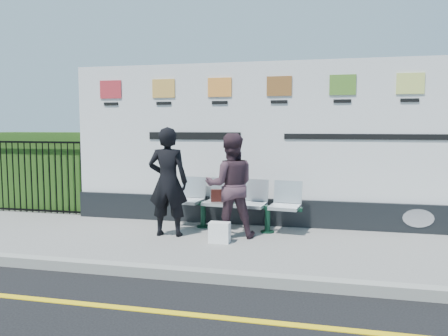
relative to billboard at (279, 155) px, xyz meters
name	(u,v)px	position (x,y,z in m)	size (l,w,h in m)	color
ground	(191,315)	(-0.50, -3.85, -1.42)	(80.00, 80.00, 0.00)	black
pavement	(238,245)	(-0.50, -1.35, -1.36)	(14.00, 3.00, 0.12)	slate
kerb	(215,276)	(-0.50, -2.85, -1.35)	(14.00, 0.18, 0.14)	gray
yellow_line	(191,315)	(-0.50, -3.85, -1.42)	(14.00, 0.10, 0.01)	yellow
billboard	(279,155)	(0.00, 0.00, 0.00)	(8.00, 0.30, 3.00)	black
hedge	(50,171)	(-5.08, 0.45, -0.45)	(2.35, 0.70, 1.70)	#274D17
railing	(37,177)	(-5.08, 0.00, -0.53)	(2.05, 0.06, 1.54)	black
bench	(235,216)	(-0.72, -0.56, -1.05)	(2.29, 0.59, 0.49)	silver
woman_left	(168,182)	(-1.72, -1.21, -0.39)	(0.66, 0.44, 1.82)	black
woman_right	(230,185)	(-0.69, -1.06, -0.44)	(0.84, 0.65, 1.72)	#3D2731
handbag_brown	(219,195)	(-1.01, -0.52, -0.70)	(0.28, 0.12, 0.22)	black
carrier_bag_white	(220,232)	(-0.77, -1.46, -1.14)	(0.32, 0.19, 0.32)	white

